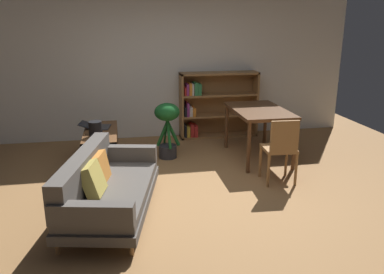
{
  "coord_description": "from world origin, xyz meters",
  "views": [
    {
      "loc": [
        -0.82,
        -4.32,
        2.06
      ],
      "look_at": [
        0.07,
        0.45,
        0.61
      ],
      "focal_mm": 36.36,
      "sensor_mm": 36.0,
      "label": 1
    }
  ],
  "objects_px": {
    "open_laptop": "(96,126)",
    "bookshelf": "(213,105)",
    "fabric_couch": "(105,186)",
    "dining_table": "(259,114)",
    "media_console": "(102,148)",
    "desk_speaker": "(95,129)",
    "dining_chair_near": "(281,147)",
    "potted_floor_plant": "(167,124)"
  },
  "relations": [
    {
      "from": "fabric_couch",
      "to": "media_console",
      "type": "distance_m",
      "value": 1.62
    },
    {
      "from": "fabric_couch",
      "to": "media_console",
      "type": "bearing_deg",
      "value": 93.53
    },
    {
      "from": "media_console",
      "to": "dining_chair_near",
      "type": "xyz_separation_m",
      "value": [
        2.33,
        -1.17,
        0.25
      ]
    },
    {
      "from": "dining_table",
      "to": "bookshelf",
      "type": "height_order",
      "value": "bookshelf"
    },
    {
      "from": "media_console",
      "to": "open_laptop",
      "type": "bearing_deg",
      "value": 108.13
    },
    {
      "from": "desk_speaker",
      "to": "dining_table",
      "type": "distance_m",
      "value": 2.43
    },
    {
      "from": "open_laptop",
      "to": "fabric_couch",
      "type": "bearing_deg",
      "value": -84.81
    },
    {
      "from": "desk_speaker",
      "to": "dining_chair_near",
      "type": "height_order",
      "value": "dining_chair_near"
    },
    {
      "from": "bookshelf",
      "to": "media_console",
      "type": "bearing_deg",
      "value": -149.42
    },
    {
      "from": "potted_floor_plant",
      "to": "open_laptop",
      "type": "bearing_deg",
      "value": 174.89
    },
    {
      "from": "fabric_couch",
      "to": "open_laptop",
      "type": "xyz_separation_m",
      "value": [
        -0.16,
        1.81,
        0.21
      ]
    },
    {
      "from": "open_laptop",
      "to": "media_console",
      "type": "bearing_deg",
      "value": -71.87
    },
    {
      "from": "media_console",
      "to": "open_laptop",
      "type": "distance_m",
      "value": 0.35
    },
    {
      "from": "media_console",
      "to": "potted_floor_plant",
      "type": "xyz_separation_m",
      "value": [
        1.01,
        0.1,
        0.3
      ]
    },
    {
      "from": "fabric_couch",
      "to": "media_console",
      "type": "xyz_separation_m",
      "value": [
        -0.1,
        1.61,
        -0.07
      ]
    },
    {
      "from": "media_console",
      "to": "dining_table",
      "type": "height_order",
      "value": "dining_table"
    },
    {
      "from": "desk_speaker",
      "to": "dining_table",
      "type": "relative_size",
      "value": 0.17
    },
    {
      "from": "media_console",
      "to": "bookshelf",
      "type": "bearing_deg",
      "value": 30.58
    },
    {
      "from": "open_laptop",
      "to": "bookshelf",
      "type": "distance_m",
      "value": 2.27
    },
    {
      "from": "fabric_couch",
      "to": "dining_chair_near",
      "type": "bearing_deg",
      "value": 11.28
    },
    {
      "from": "fabric_couch",
      "to": "dining_chair_near",
      "type": "distance_m",
      "value": 2.28
    },
    {
      "from": "desk_speaker",
      "to": "fabric_couch",
      "type": "bearing_deg",
      "value": -83.67
    },
    {
      "from": "desk_speaker",
      "to": "dining_table",
      "type": "height_order",
      "value": "dining_table"
    },
    {
      "from": "desk_speaker",
      "to": "dining_table",
      "type": "xyz_separation_m",
      "value": [
        2.43,
        0.11,
        0.08
      ]
    },
    {
      "from": "fabric_couch",
      "to": "media_console",
      "type": "relative_size",
      "value": 1.59
    },
    {
      "from": "media_console",
      "to": "bookshelf",
      "type": "height_order",
      "value": "bookshelf"
    },
    {
      "from": "potted_floor_plant",
      "to": "desk_speaker",
      "type": "bearing_deg",
      "value": -160.55
    },
    {
      "from": "desk_speaker",
      "to": "bookshelf",
      "type": "relative_size",
      "value": 0.15
    },
    {
      "from": "dining_chair_near",
      "to": "bookshelf",
      "type": "height_order",
      "value": "bookshelf"
    },
    {
      "from": "potted_floor_plant",
      "to": "dining_table",
      "type": "bearing_deg",
      "value": -11.0
    },
    {
      "from": "fabric_couch",
      "to": "media_console",
      "type": "height_order",
      "value": "fabric_couch"
    },
    {
      "from": "desk_speaker",
      "to": "media_console",
      "type": "bearing_deg",
      "value": 79.64
    },
    {
      "from": "fabric_couch",
      "to": "open_laptop",
      "type": "bearing_deg",
      "value": 95.19
    },
    {
      "from": "open_laptop",
      "to": "dining_table",
      "type": "xyz_separation_m",
      "value": [
        2.45,
        -0.36,
        0.16
      ]
    },
    {
      "from": "potted_floor_plant",
      "to": "bookshelf",
      "type": "xyz_separation_m",
      "value": [
        0.98,
        1.07,
        0.03
      ]
    },
    {
      "from": "fabric_couch",
      "to": "desk_speaker",
      "type": "relative_size",
      "value": 9.04
    },
    {
      "from": "dining_table",
      "to": "bookshelf",
      "type": "distance_m",
      "value": 1.4
    },
    {
      "from": "open_laptop",
      "to": "desk_speaker",
      "type": "bearing_deg",
      "value": -88.1
    },
    {
      "from": "potted_floor_plant",
      "to": "bookshelf",
      "type": "bearing_deg",
      "value": 47.49
    },
    {
      "from": "open_laptop",
      "to": "dining_chair_near",
      "type": "xyz_separation_m",
      "value": [
        2.39,
        -1.37,
        -0.03
      ]
    },
    {
      "from": "potted_floor_plant",
      "to": "bookshelf",
      "type": "relative_size",
      "value": 0.61
    },
    {
      "from": "fabric_couch",
      "to": "dining_table",
      "type": "height_order",
      "value": "dining_table"
    }
  ]
}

